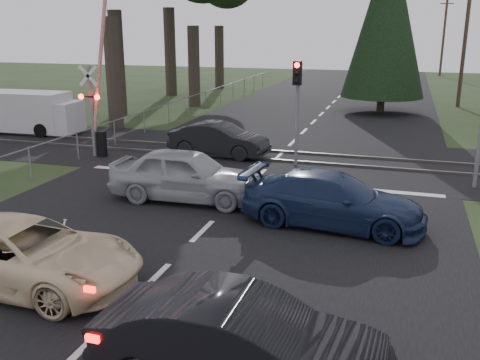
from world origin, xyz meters
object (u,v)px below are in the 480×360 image
at_px(crossing_signal, 96,109).
at_px(dark_hatchback, 241,344).
at_px(white_van, 30,112).
at_px(utility_pole_far, 444,32).
at_px(traffic_signal_center, 297,95).
at_px(dark_car_far, 219,140).
at_px(cream_coupe, 25,254).
at_px(silver_car, 186,175).
at_px(utility_pole_mid, 465,36).
at_px(blue_sedan, 333,200).

bearing_deg(crossing_signal, dark_hatchback, -51.26).
bearing_deg(white_van, crossing_signal, -33.56).
distance_m(utility_pole_far, white_van, 47.16).
relative_size(traffic_signal_center, dark_car_far, 0.96).
bearing_deg(crossing_signal, utility_pole_far, 70.77).
distance_m(crossing_signal, dark_car_far, 5.27).
relative_size(crossing_signal, cream_coupe, 1.37).
distance_m(cream_coupe, silver_car, 6.51).
bearing_deg(utility_pole_mid, utility_pole_far, 90.00).
distance_m(traffic_signal_center, utility_pole_mid, 20.82).
relative_size(utility_pole_mid, dark_car_far, 2.11).
xyz_separation_m(utility_pole_far, dark_hatchback, (-5.59, -57.90, -3.98)).
xyz_separation_m(traffic_signal_center, silver_car, (-2.46, -5.25, -1.98)).
bearing_deg(silver_car, crossing_signal, 51.40).
bearing_deg(traffic_signal_center, utility_pole_mid, 68.79).
bearing_deg(silver_car, dark_hatchback, -154.09).
height_order(utility_pole_mid, white_van, utility_pole_mid).
xyz_separation_m(utility_pole_far, white_van, (-21.99, -41.56, -3.65)).
bearing_deg(blue_sedan, cream_coupe, 138.93).
bearing_deg(crossing_signal, blue_sedan, -26.52).
bearing_deg(dark_car_far, blue_sedan, -135.39).
relative_size(utility_pole_mid, dark_hatchback, 1.98).
height_order(crossing_signal, utility_pole_far, utility_pole_far).
xyz_separation_m(blue_sedan, dark_car_far, (-5.76, 6.96, -0.03)).
distance_m(utility_pole_far, silver_car, 50.71).
bearing_deg(traffic_signal_center, dark_hatchback, -82.01).
distance_m(crossing_signal, blue_sedan, 11.88).
height_order(crossing_signal, cream_coupe, crossing_signal).
bearing_deg(white_van, cream_coupe, -55.79).
height_order(dark_hatchback, silver_car, silver_car).
relative_size(cream_coupe, dark_car_far, 1.19).
distance_m(traffic_signal_center, dark_car_far, 4.14).
bearing_deg(white_van, silver_car, -36.77).
bearing_deg(dark_hatchback, cream_coupe, 71.09).
height_order(traffic_signal_center, utility_pole_mid, utility_pole_mid).
relative_size(cream_coupe, white_van, 0.93).
bearing_deg(dark_car_far, utility_pole_mid, -25.65).
xyz_separation_m(traffic_signal_center, dark_hatchback, (1.91, -13.58, -2.06)).
bearing_deg(dark_hatchback, crossing_signal, 39.27).
distance_m(blue_sedan, dark_car_far, 9.03).
distance_m(dark_car_far, white_van, 11.20).
bearing_deg(cream_coupe, dark_car_far, 1.10).
bearing_deg(cream_coupe, utility_pole_mid, -18.35).
bearing_deg(utility_pole_mid, silver_car, -112.06).
bearing_deg(utility_pole_mid, traffic_signal_center, -111.21).
height_order(crossing_signal, dark_hatchback, crossing_signal).
height_order(silver_car, dark_car_far, silver_car).
bearing_deg(dark_hatchback, white_van, 45.62).
height_order(utility_pole_far, blue_sedan, utility_pole_far).
relative_size(utility_pole_far, silver_car, 1.85).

